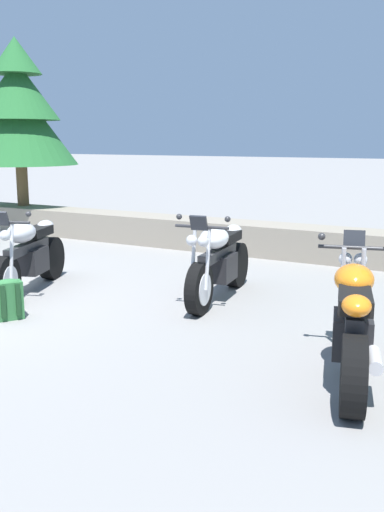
{
  "coord_description": "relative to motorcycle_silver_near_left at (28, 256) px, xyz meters",
  "views": [
    {
      "loc": [
        6.4,
        -4.8,
        2.02
      ],
      "look_at": [
        3.08,
        1.2,
        0.65
      ],
      "focal_mm": 40.93,
      "sensor_mm": 36.0,
      "label": 1
    }
  ],
  "objects": [
    {
      "name": "motorcycle_orange_far_right",
      "position": [
        4.54,
        -0.82,
        0.0
      ],
      "size": [
        0.87,
        2.03,
        1.18
      ],
      "color": "black",
      "rests_on": "ground"
    },
    {
      "name": "rider_backpack",
      "position": [
        0.69,
        -1.04,
        -0.24
      ],
      "size": [
        0.34,
        0.35,
        0.47
      ],
      "color": "#2D6B38",
      "rests_on": "ground"
    },
    {
      "name": "pine_tree_mid_left",
      "position": [
        -4.13,
        4.07,
        2.14
      ],
      "size": [
        2.53,
        2.53,
        3.66
      ],
      "color": "brown",
      "rests_on": "stone_wall"
    },
    {
      "name": "stone_wall",
      "position": [
        -0.76,
        3.95,
        -0.21
      ],
      "size": [
        36.0,
        0.8,
        0.55
      ],
      "primitive_type": "cube",
      "color": "gray",
      "rests_on": "ground"
    },
    {
      "name": "motorcycle_silver_near_left",
      "position": [
        0.0,
        0.0,
        0.0
      ],
      "size": [
        0.97,
        1.99,
        1.18
      ],
      "color": "black",
      "rests_on": "ground"
    },
    {
      "name": "motorcycle_white_centre",
      "position": [
        2.42,
        0.86,
        0.0
      ],
      "size": [
        0.71,
        2.06,
        1.18
      ],
      "color": "black",
      "rests_on": "ground"
    }
  ]
}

